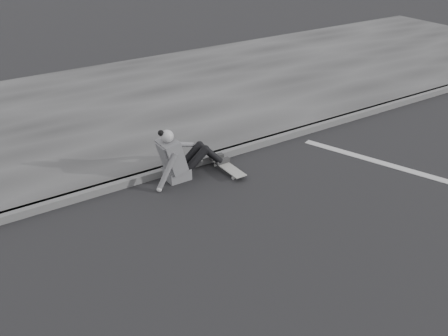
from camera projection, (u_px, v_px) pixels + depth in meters
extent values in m
plane|color=black|center=(317.00, 235.00, 6.54)|extent=(80.00, 80.00, 0.00)
cube|color=#4C4C4C|center=(213.00, 157.00, 8.41)|extent=(24.00, 0.16, 0.12)
cube|color=#353535|center=(138.00, 103.00, 10.64)|extent=(24.00, 6.00, 0.12)
cylinder|color=#9F9E99|center=(233.00, 178.00, 7.84)|extent=(0.03, 0.05, 0.05)
cylinder|color=#9F9E99|center=(241.00, 175.00, 7.91)|extent=(0.03, 0.05, 0.05)
cylinder|color=#9F9E99|center=(215.00, 165.00, 8.22)|extent=(0.03, 0.05, 0.05)
cylinder|color=#9F9E99|center=(223.00, 163.00, 8.29)|extent=(0.03, 0.05, 0.05)
cube|color=#2B2B2D|center=(237.00, 175.00, 7.86)|extent=(0.16, 0.04, 0.03)
cube|color=#2B2B2D|center=(219.00, 162.00, 8.24)|extent=(0.16, 0.04, 0.03)
cube|color=gray|center=(228.00, 167.00, 8.04)|extent=(0.20, 0.78, 0.02)
cube|color=#535356|center=(177.00, 173.00, 7.83)|extent=(0.36, 0.34, 0.18)
cube|color=#535356|center=(172.00, 155.00, 7.64)|extent=(0.37, 0.40, 0.57)
cube|color=#535356|center=(164.00, 150.00, 7.52)|extent=(0.14, 0.30, 0.20)
cylinder|color=gray|center=(168.00, 142.00, 7.50)|extent=(0.09, 0.09, 0.08)
sphere|color=gray|center=(167.00, 136.00, 7.46)|extent=(0.20, 0.20, 0.20)
sphere|color=black|center=(161.00, 133.00, 7.39)|extent=(0.09, 0.09, 0.09)
cylinder|color=black|center=(197.00, 160.00, 7.83)|extent=(0.43, 0.13, 0.39)
cylinder|color=black|center=(191.00, 155.00, 7.96)|extent=(0.43, 0.13, 0.39)
cylinder|color=black|center=(213.00, 155.00, 7.97)|extent=(0.35, 0.11, 0.36)
cylinder|color=black|center=(207.00, 151.00, 8.11)|extent=(0.35, 0.11, 0.36)
sphere|color=black|center=(205.00, 149.00, 7.84)|extent=(0.13, 0.13, 0.13)
sphere|color=black|center=(200.00, 145.00, 7.98)|extent=(0.13, 0.13, 0.13)
cube|color=#2A2A2A|center=(223.00, 161.00, 8.14)|extent=(0.24, 0.08, 0.07)
cube|color=#2A2A2A|center=(217.00, 157.00, 8.27)|extent=(0.24, 0.08, 0.07)
cylinder|color=#535356|center=(167.00, 172.00, 7.45)|extent=(0.38, 0.08, 0.58)
sphere|color=gray|center=(159.00, 189.00, 7.49)|extent=(0.08, 0.08, 0.08)
cylinder|color=#535356|center=(180.00, 144.00, 7.85)|extent=(0.48, 0.08, 0.21)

